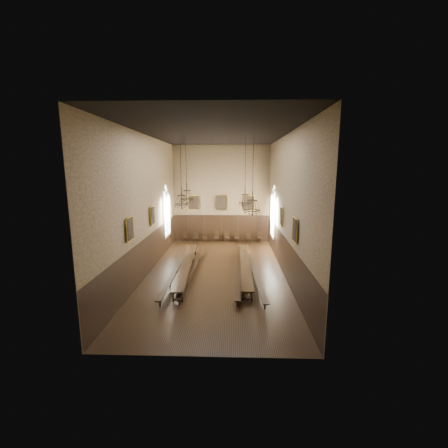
{
  "coord_description": "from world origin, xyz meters",
  "views": [
    {
      "loc": [
        1.15,
        -18.98,
        6.87
      ],
      "look_at": [
        0.49,
        1.5,
        3.06
      ],
      "focal_mm": 24.0,
      "sensor_mm": 36.0,
      "label": 1
    }
  ],
  "objects_px": {
    "bench_left_outer": "(178,268)",
    "bench_right_inner": "(239,269)",
    "table_left": "(187,268)",
    "table_right": "(245,268)",
    "chair_6": "(249,240)",
    "chair_1": "(196,239)",
    "chair_2": "(205,239)",
    "chair_3": "(216,239)",
    "chair_7": "(259,239)",
    "chandelier_front_right": "(252,205)",
    "chair_4": "(227,239)",
    "chair_5": "(237,239)",
    "chandelier_back_left": "(187,195)",
    "bench_left_inner": "(193,269)",
    "chandelier_back_right": "(245,199)",
    "chair_0": "(185,239)",
    "bench_right_outer": "(253,270)",
    "chandelier_front_left": "(182,199)"
  },
  "relations": [
    {
      "from": "bench_left_outer",
      "to": "chair_6",
      "type": "height_order",
      "value": "chair_6"
    },
    {
      "from": "chandelier_back_left",
      "to": "chandelier_front_left",
      "type": "bearing_deg",
      "value": -85.24
    },
    {
      "from": "table_right",
      "to": "chair_4",
      "type": "bearing_deg",
      "value": 99.38
    },
    {
      "from": "chandelier_front_left",
      "to": "table_right",
      "type": "bearing_deg",
      "value": 30.18
    },
    {
      "from": "chair_2",
      "to": "chair_1",
      "type": "bearing_deg",
      "value": -170.97
    },
    {
      "from": "chair_2",
      "to": "bench_left_outer",
      "type": "bearing_deg",
      "value": -95.96
    },
    {
      "from": "bench_left_outer",
      "to": "bench_right_inner",
      "type": "bearing_deg",
      "value": -0.67
    },
    {
      "from": "bench_left_inner",
      "to": "chandelier_front_left",
      "type": "relative_size",
      "value": 2.4
    },
    {
      "from": "chair_1",
      "to": "chandelier_front_right",
      "type": "relative_size",
      "value": 0.2
    },
    {
      "from": "chair_5",
      "to": "chandelier_back_left",
      "type": "bearing_deg",
      "value": -124.95
    },
    {
      "from": "chair_4",
      "to": "bench_left_outer",
      "type": "bearing_deg",
      "value": -120.76
    },
    {
      "from": "bench_left_outer",
      "to": "bench_right_inner",
      "type": "height_order",
      "value": "bench_left_outer"
    },
    {
      "from": "chandelier_back_right",
      "to": "chair_6",
      "type": "bearing_deg",
      "value": 84.34
    },
    {
      "from": "chair_2",
      "to": "chair_3",
      "type": "relative_size",
      "value": 0.94
    },
    {
      "from": "table_left",
      "to": "table_right",
      "type": "distance_m",
      "value": 3.89
    },
    {
      "from": "chair_3",
      "to": "chair_0",
      "type": "bearing_deg",
      "value": -171.1
    },
    {
      "from": "chair_7",
      "to": "chandelier_front_right",
      "type": "height_order",
      "value": "chandelier_front_right"
    },
    {
      "from": "chair_4",
      "to": "bench_right_outer",
      "type": "bearing_deg",
      "value": -88.65
    },
    {
      "from": "chair_2",
      "to": "chandelier_back_right",
      "type": "xyz_separation_m",
      "value": [
        3.54,
        -6.28,
        4.47
      ]
    },
    {
      "from": "bench_right_inner",
      "to": "chandelier_back_left",
      "type": "xyz_separation_m",
      "value": [
        -3.65,
        2.07,
        4.71
      ]
    },
    {
      "from": "chandelier_front_right",
      "to": "chair_6",
      "type": "bearing_deg",
      "value": 87.94
    },
    {
      "from": "chair_5",
      "to": "chair_7",
      "type": "distance_m",
      "value": 2.13
    },
    {
      "from": "bench_left_outer",
      "to": "chandelier_front_right",
      "type": "xyz_separation_m",
      "value": [
        4.74,
        -2.81,
        4.62
      ]
    },
    {
      "from": "chandelier_back_left",
      "to": "chair_4",
      "type": "bearing_deg",
      "value": 67.72
    },
    {
      "from": "chandelier_front_left",
      "to": "bench_right_inner",
      "type": "bearing_deg",
      "value": 32.06
    },
    {
      "from": "chair_4",
      "to": "chandelier_back_left",
      "type": "height_order",
      "value": "chandelier_back_left"
    },
    {
      "from": "bench_right_inner",
      "to": "chair_7",
      "type": "distance_m",
      "value": 8.9
    },
    {
      "from": "bench_right_inner",
      "to": "chair_3",
      "type": "relative_size",
      "value": 10.73
    },
    {
      "from": "bench_left_inner",
      "to": "chair_4",
      "type": "bearing_deg",
      "value": 76.45
    },
    {
      "from": "chair_4",
      "to": "chair_7",
      "type": "bearing_deg",
      "value": -11.24
    },
    {
      "from": "chair_1",
      "to": "table_right",
      "type": "bearing_deg",
      "value": -48.03
    },
    {
      "from": "chandelier_back_left",
      "to": "chair_5",
      "type": "bearing_deg",
      "value": 61.08
    },
    {
      "from": "table_right",
      "to": "chair_0",
      "type": "height_order",
      "value": "chair_0"
    },
    {
      "from": "bench_left_outer",
      "to": "chair_4",
      "type": "distance_m",
      "value": 9.17
    },
    {
      "from": "chair_2",
      "to": "chair_3",
      "type": "bearing_deg",
      "value": -0.21
    },
    {
      "from": "table_right",
      "to": "chair_6",
      "type": "relative_size",
      "value": 10.88
    },
    {
      "from": "table_right",
      "to": "bench_left_inner",
      "type": "distance_m",
      "value": 3.49
    },
    {
      "from": "chandelier_back_right",
      "to": "chair_1",
      "type": "bearing_deg",
      "value": 125.51
    },
    {
      "from": "bench_left_outer",
      "to": "chair_5",
      "type": "height_order",
      "value": "chair_5"
    },
    {
      "from": "chair_0",
      "to": "chair_6",
      "type": "distance_m",
      "value": 6.04
    },
    {
      "from": "chair_7",
      "to": "chandelier_front_right",
      "type": "xyz_separation_m",
      "value": [
        -1.44,
        -11.41,
        4.62
      ]
    },
    {
      "from": "table_right",
      "to": "chair_4",
      "type": "height_order",
      "value": "chair_4"
    },
    {
      "from": "chandelier_back_right",
      "to": "chandelier_front_right",
      "type": "height_order",
      "value": "same"
    },
    {
      "from": "chair_5",
      "to": "chandelier_front_right",
      "type": "xyz_separation_m",
      "value": [
        0.68,
        -11.42,
        4.65
      ]
    },
    {
      "from": "table_left",
      "to": "chair_6",
      "type": "bearing_deg",
      "value": 62.5
    },
    {
      "from": "table_left",
      "to": "bench_left_inner",
      "type": "bearing_deg",
      "value": 17.47
    },
    {
      "from": "chandelier_front_right",
      "to": "chair_3",
      "type": "bearing_deg",
      "value": 103.01
    },
    {
      "from": "table_right",
      "to": "chair_1",
      "type": "relative_size",
      "value": 10.43
    },
    {
      "from": "chandelier_front_left",
      "to": "chandelier_front_right",
      "type": "distance_m",
      "value": 4.04
    },
    {
      "from": "chair_3",
      "to": "chandelier_front_left",
      "type": "bearing_deg",
      "value": -89.1
    }
  ]
}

